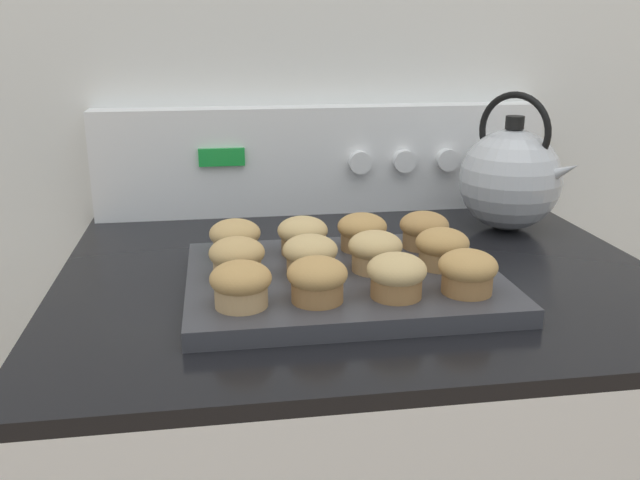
% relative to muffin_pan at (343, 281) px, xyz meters
% --- Properties ---
extents(wall_back, '(8.00, 0.05, 2.40)m').
position_rel_muffin_pan_xyz_m(wall_back, '(0.03, 0.43, 0.26)').
color(wall_back, silver).
rests_on(wall_back, ground_plane).
extents(control_panel, '(0.78, 0.07, 0.18)m').
position_rel_muffin_pan_xyz_m(control_panel, '(0.04, 0.38, 0.08)').
color(control_panel, white).
rests_on(control_panel, stove_range).
extents(muffin_pan, '(0.38, 0.30, 0.02)m').
position_rel_muffin_pan_xyz_m(muffin_pan, '(0.00, 0.00, 0.00)').
color(muffin_pan, '#38383D').
rests_on(muffin_pan, stove_range).
extents(muffin_r0_c0, '(0.07, 0.07, 0.05)m').
position_rel_muffin_pan_xyz_m(muffin_r0_c0, '(-0.13, -0.09, 0.04)').
color(muffin_r0_c0, tan).
rests_on(muffin_r0_c0, muffin_pan).
extents(muffin_r0_c1, '(0.07, 0.07, 0.05)m').
position_rel_muffin_pan_xyz_m(muffin_r0_c1, '(-0.05, -0.08, 0.04)').
color(muffin_r0_c1, olive).
rests_on(muffin_r0_c1, muffin_pan).
extents(muffin_r0_c2, '(0.07, 0.07, 0.05)m').
position_rel_muffin_pan_xyz_m(muffin_r0_c2, '(0.04, -0.09, 0.04)').
color(muffin_r0_c2, olive).
rests_on(muffin_r0_c2, muffin_pan).
extents(muffin_r0_c3, '(0.07, 0.07, 0.05)m').
position_rel_muffin_pan_xyz_m(muffin_r0_c3, '(0.13, -0.09, 0.04)').
color(muffin_r0_c3, olive).
rests_on(muffin_r0_c3, muffin_pan).
extents(muffin_r1_c0, '(0.07, 0.07, 0.05)m').
position_rel_muffin_pan_xyz_m(muffin_r1_c0, '(-0.13, 0.00, 0.04)').
color(muffin_r1_c0, tan).
rests_on(muffin_r1_c0, muffin_pan).
extents(muffin_r1_c1, '(0.07, 0.07, 0.05)m').
position_rel_muffin_pan_xyz_m(muffin_r1_c1, '(-0.04, -0.00, 0.04)').
color(muffin_r1_c1, tan).
rests_on(muffin_r1_c1, muffin_pan).
extents(muffin_r1_c2, '(0.07, 0.07, 0.05)m').
position_rel_muffin_pan_xyz_m(muffin_r1_c2, '(0.04, 0.00, 0.04)').
color(muffin_r1_c2, tan).
rests_on(muffin_r1_c2, muffin_pan).
extents(muffin_r1_c3, '(0.07, 0.07, 0.05)m').
position_rel_muffin_pan_xyz_m(muffin_r1_c3, '(0.13, 0.00, 0.04)').
color(muffin_r1_c3, tan).
rests_on(muffin_r1_c3, muffin_pan).
extents(muffin_r2_c0, '(0.07, 0.07, 0.05)m').
position_rel_muffin_pan_xyz_m(muffin_r2_c0, '(-0.13, 0.08, 0.04)').
color(muffin_r2_c0, '#A37A4C').
rests_on(muffin_r2_c0, muffin_pan).
extents(muffin_r2_c1, '(0.07, 0.07, 0.05)m').
position_rel_muffin_pan_xyz_m(muffin_r2_c1, '(-0.04, 0.08, 0.04)').
color(muffin_r2_c1, '#A37A4C').
rests_on(muffin_r2_c1, muffin_pan).
extents(muffin_r2_c2, '(0.07, 0.07, 0.05)m').
position_rel_muffin_pan_xyz_m(muffin_r2_c2, '(0.04, 0.09, 0.04)').
color(muffin_r2_c2, '#A37A4C').
rests_on(muffin_r2_c2, muffin_pan).
extents(muffin_r2_c3, '(0.07, 0.07, 0.05)m').
position_rel_muffin_pan_xyz_m(muffin_r2_c3, '(0.13, 0.08, 0.04)').
color(muffin_r2_c3, '#A37A4C').
rests_on(muffin_r2_c3, muffin_pan).
extents(tea_kettle, '(0.16, 0.18, 0.22)m').
position_rel_muffin_pan_xyz_m(tea_kettle, '(0.31, 0.22, 0.07)').
color(tea_kettle, silver).
rests_on(tea_kettle, stove_range).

